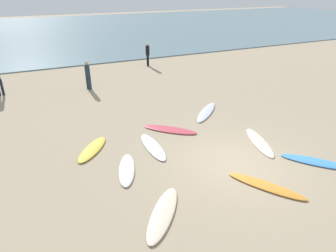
{
  "coord_description": "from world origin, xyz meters",
  "views": [
    {
      "loc": [
        -5.81,
        -6.88,
        5.56
      ],
      "look_at": [
        -1.08,
        3.12,
        0.3
      ],
      "focal_mm": 31.97,
      "sensor_mm": 36.0,
      "label": 1
    }
  ],
  "objects_px": {
    "surfboard_4": "(316,162)",
    "beachgoer_mid": "(148,53)",
    "surfboard_5": "(92,149)",
    "surfboard_8": "(153,147)",
    "surfboard_6": "(170,130)",
    "beachgoer_near": "(88,74)",
    "surfboard_1": "(127,169)",
    "surfboard_7": "(259,142)",
    "surfboard_3": "(163,214)",
    "surfboard_0": "(206,112)",
    "surfboard_2": "(266,186)"
  },
  "relations": [
    {
      "from": "surfboard_1",
      "to": "surfboard_2",
      "type": "xyz_separation_m",
      "value": [
        3.53,
        -2.64,
        -0.0
      ]
    },
    {
      "from": "surfboard_3",
      "to": "surfboard_5",
      "type": "distance_m",
      "value": 4.34
    },
    {
      "from": "surfboard_5",
      "to": "surfboard_8",
      "type": "bearing_deg",
      "value": 17.28
    },
    {
      "from": "surfboard_2",
      "to": "beachgoer_mid",
      "type": "bearing_deg",
      "value": 50.83
    },
    {
      "from": "surfboard_5",
      "to": "surfboard_7",
      "type": "xyz_separation_m",
      "value": [
        5.98,
        -2.19,
        -0.01
      ]
    },
    {
      "from": "surfboard_6",
      "to": "beachgoer_mid",
      "type": "height_order",
      "value": "beachgoer_mid"
    },
    {
      "from": "surfboard_3",
      "to": "beachgoer_mid",
      "type": "distance_m",
      "value": 16.1
    },
    {
      "from": "surfboard_0",
      "to": "surfboard_3",
      "type": "xyz_separation_m",
      "value": [
        -4.78,
        -5.48,
        0.0
      ]
    },
    {
      "from": "surfboard_1",
      "to": "surfboard_4",
      "type": "relative_size",
      "value": 0.82
    },
    {
      "from": "surfboard_0",
      "to": "beachgoer_near",
      "type": "bearing_deg",
      "value": 172.9
    },
    {
      "from": "surfboard_3",
      "to": "surfboard_6",
      "type": "bearing_deg",
      "value": 101.7
    },
    {
      "from": "surfboard_7",
      "to": "beachgoer_mid",
      "type": "distance_m",
      "value": 13.06
    },
    {
      "from": "surfboard_6",
      "to": "beachgoer_near",
      "type": "xyz_separation_m",
      "value": [
        -1.9,
        6.93,
        0.87
      ]
    },
    {
      "from": "surfboard_4",
      "to": "surfboard_2",
      "type": "bearing_deg",
      "value": -33.76
    },
    {
      "from": "surfboard_8",
      "to": "surfboard_4",
      "type": "bearing_deg",
      "value": 146.41
    },
    {
      "from": "surfboard_4",
      "to": "beachgoer_mid",
      "type": "xyz_separation_m",
      "value": [
        -0.22,
        14.98,
        0.92
      ]
    },
    {
      "from": "surfboard_7",
      "to": "beachgoer_mid",
      "type": "bearing_deg",
      "value": -73.77
    },
    {
      "from": "surfboard_1",
      "to": "surfboard_7",
      "type": "distance_m",
      "value": 5.26
    },
    {
      "from": "surfboard_0",
      "to": "surfboard_8",
      "type": "relative_size",
      "value": 1.17
    },
    {
      "from": "surfboard_1",
      "to": "surfboard_4",
      "type": "bearing_deg",
      "value": 178.54
    },
    {
      "from": "surfboard_4",
      "to": "surfboard_7",
      "type": "xyz_separation_m",
      "value": [
        -0.8,
        1.97,
        -0.01
      ]
    },
    {
      "from": "surfboard_8",
      "to": "surfboard_6",
      "type": "bearing_deg",
      "value": -137.01
    },
    {
      "from": "surfboard_1",
      "to": "surfboard_3",
      "type": "distance_m",
      "value": 2.43
    },
    {
      "from": "surfboard_6",
      "to": "surfboard_8",
      "type": "xyz_separation_m",
      "value": [
        -1.22,
        -1.05,
        -0.0
      ]
    },
    {
      "from": "surfboard_3",
      "to": "surfboard_7",
      "type": "bearing_deg",
      "value": 61.66
    },
    {
      "from": "surfboard_1",
      "to": "surfboard_4",
      "type": "xyz_separation_m",
      "value": [
        6.05,
        -2.34,
        -0.01
      ]
    },
    {
      "from": "surfboard_2",
      "to": "surfboard_1",
      "type": "bearing_deg",
      "value": 112.53
    },
    {
      "from": "surfboard_1",
      "to": "surfboard_3",
      "type": "bearing_deg",
      "value": 114.62
    },
    {
      "from": "surfboard_0",
      "to": "surfboard_3",
      "type": "relative_size",
      "value": 1.15
    },
    {
      "from": "surfboard_4",
      "to": "beachgoer_near",
      "type": "bearing_deg",
      "value": -105.45
    },
    {
      "from": "surfboard_5",
      "to": "beachgoer_near",
      "type": "height_order",
      "value": "beachgoer_near"
    },
    {
      "from": "surfboard_2",
      "to": "surfboard_4",
      "type": "distance_m",
      "value": 2.54
    },
    {
      "from": "surfboard_8",
      "to": "surfboard_5",
      "type": "bearing_deg",
      "value": -18.0
    },
    {
      "from": "surfboard_4",
      "to": "beachgoer_mid",
      "type": "distance_m",
      "value": 15.01
    },
    {
      "from": "surfboard_2",
      "to": "beachgoer_near",
      "type": "bearing_deg",
      "value": 73.08
    },
    {
      "from": "surfboard_2",
      "to": "surfboard_3",
      "type": "distance_m",
      "value": 3.33
    },
    {
      "from": "surfboard_0",
      "to": "surfboard_4",
      "type": "height_order",
      "value": "surfboard_0"
    },
    {
      "from": "surfboard_0",
      "to": "surfboard_4",
      "type": "xyz_separation_m",
      "value": [
        1.06,
        -5.4,
        -0.01
      ]
    },
    {
      "from": "surfboard_7",
      "to": "surfboard_8",
      "type": "height_order",
      "value": "surfboard_8"
    },
    {
      "from": "surfboard_8",
      "to": "beachgoer_near",
      "type": "xyz_separation_m",
      "value": [
        -0.69,
        7.97,
        0.87
      ]
    },
    {
      "from": "surfboard_0",
      "to": "surfboard_1",
      "type": "height_order",
      "value": "same"
    },
    {
      "from": "beachgoer_near",
      "to": "surfboard_5",
      "type": "bearing_deg",
      "value": 132.94
    },
    {
      "from": "surfboard_2",
      "to": "surfboard_4",
      "type": "height_order",
      "value": "surfboard_2"
    },
    {
      "from": "surfboard_4",
      "to": "beachgoer_near",
      "type": "distance_m",
      "value": 12.58
    },
    {
      "from": "surfboard_7",
      "to": "surfboard_8",
      "type": "relative_size",
      "value": 1.09
    },
    {
      "from": "surfboard_7",
      "to": "beachgoer_near",
      "type": "bearing_deg",
      "value": -45.31
    },
    {
      "from": "surfboard_0",
      "to": "surfboard_3",
      "type": "distance_m",
      "value": 7.27
    },
    {
      "from": "surfboard_1",
      "to": "surfboard_6",
      "type": "xyz_separation_m",
      "value": [
        2.59,
        2.09,
        -0.0
      ]
    },
    {
      "from": "surfboard_1",
      "to": "surfboard_7",
      "type": "bearing_deg",
      "value": -164.34
    },
    {
      "from": "surfboard_7",
      "to": "beachgoer_near",
      "type": "relative_size",
      "value": 1.47
    }
  ]
}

